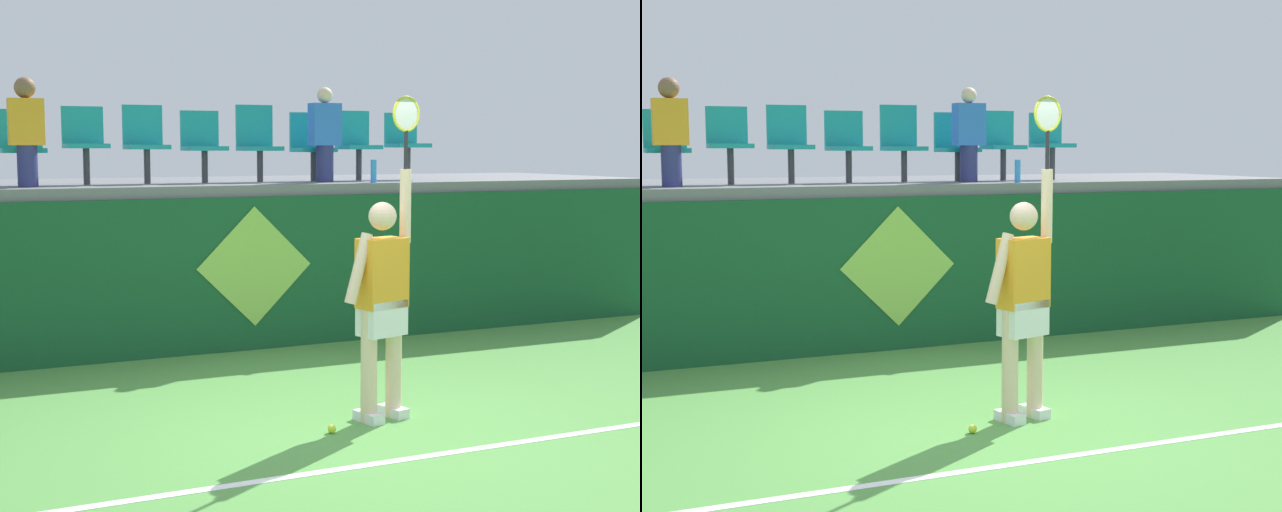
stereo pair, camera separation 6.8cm
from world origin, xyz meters
TOP-DOWN VIEW (x-y plane):
  - ground_plane at (0.00, 0.00)m, footprint 40.00×40.00m
  - court_back_wall at (0.00, 3.17)m, footprint 11.26×0.20m
  - spectator_platform at (0.00, 4.59)m, footprint 11.26×2.94m
  - court_baseline_stripe at (0.00, -0.68)m, footprint 10.13×0.08m
  - tennis_player at (0.32, 0.26)m, footprint 0.74×0.35m
  - tennis_ball at (-0.19, 0.07)m, footprint 0.07×0.07m
  - water_bottle at (1.75, 3.26)m, footprint 0.07×0.07m
  - stadium_chair_1 at (-1.95, 4.02)m, footprint 0.44×0.42m
  - stadium_chair_2 at (-1.31, 4.02)m, footprint 0.44×0.42m
  - stadium_chair_3 at (-0.66, 4.03)m, footprint 0.44×0.42m
  - stadium_chair_4 at (-0.01, 4.02)m, footprint 0.44×0.42m
  - stadium_chair_5 at (0.64, 4.03)m, footprint 0.44×0.42m
  - stadium_chair_6 at (1.31, 4.03)m, footprint 0.44×0.42m
  - stadium_chair_7 at (1.90, 4.02)m, footprint 0.44×0.42m
  - stadium_chair_8 at (2.56, 4.02)m, footprint 0.44×0.42m
  - spectator_0 at (-1.95, 3.58)m, footprint 0.34×0.21m
  - spectator_1 at (1.31, 3.62)m, footprint 0.34×0.20m
  - wall_signage_mount at (0.26, 3.06)m, footprint 1.27×0.01m

SIDE VIEW (x-z plane):
  - ground_plane at x=0.00m, z-range 0.00..0.00m
  - wall_signage_mount at x=0.26m, z-range -0.76..0.77m
  - court_baseline_stripe at x=0.00m, z-range 0.00..0.01m
  - tennis_ball at x=-0.19m, z-range 0.00..0.07m
  - court_back_wall at x=0.00m, z-range 0.00..1.63m
  - tennis_player at x=0.32m, z-range -0.30..2.25m
  - spectator_platform at x=0.00m, z-range 1.63..1.75m
  - water_bottle at x=1.75m, z-range 1.75..2.01m
  - stadium_chair_1 at x=-1.95m, z-range 1.79..2.58m
  - stadium_chair_6 at x=1.31m, z-range 1.79..2.59m
  - stadium_chair_4 at x=-0.01m, z-range 1.80..2.60m
  - stadium_chair_7 at x=1.90m, z-range 1.80..2.63m
  - stadium_chair_8 at x=2.56m, z-range 1.81..2.63m
  - stadium_chair_2 at x=-1.31m, z-range 1.81..2.64m
  - stadium_chair_5 at x=0.64m, z-range 1.78..2.67m
  - stadium_chair_3 at x=-0.66m, z-range 1.80..2.66m
  - spectator_1 at x=1.31m, z-range 1.77..2.84m
  - spectator_0 at x=-1.95m, z-range 1.78..2.87m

